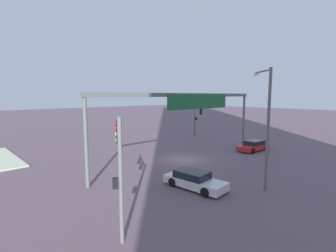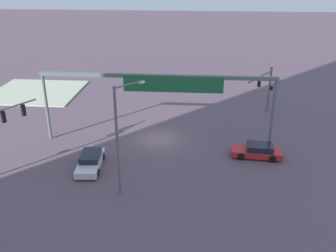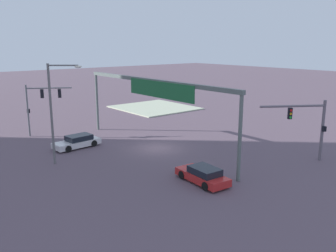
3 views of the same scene
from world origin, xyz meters
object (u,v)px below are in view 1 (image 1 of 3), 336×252
(traffic_signal_opposite_side, at_px, (197,115))
(streetlamp_curved_arm, at_px, (266,120))
(sedan_car_approaching, at_px, (194,180))
(sedan_car_waiting_far, at_px, (253,146))
(traffic_signal_near_corner, at_px, (119,151))

(traffic_signal_opposite_side, distance_m, streetlamp_curved_arm, 21.33)
(traffic_signal_opposite_side, xyz_separation_m, sedan_car_approaching, (16.37, 13.52, -2.96))
(sedan_car_waiting_far, bearing_deg, traffic_signal_near_corner, 15.14)
(traffic_signal_opposite_side, height_order, streetlamp_curved_arm, streetlamp_curved_arm)
(sedan_car_approaching, distance_m, sedan_car_waiting_far, 14.61)
(streetlamp_curved_arm, xyz_separation_m, sedan_car_waiting_far, (-10.82, -6.43, -4.32))
(traffic_signal_near_corner, xyz_separation_m, sedan_car_waiting_far, (-21.02, -4.00, -3.34))
(traffic_signal_near_corner, relative_size, streetlamp_curved_arm, 0.67)
(traffic_signal_opposite_side, xyz_separation_m, sedan_car_waiting_far, (2.07, 10.51, -2.96))
(streetlamp_curved_arm, bearing_deg, sedan_car_approaching, 86.09)
(traffic_signal_near_corner, relative_size, traffic_signal_opposite_side, 1.07)
(traffic_signal_near_corner, height_order, traffic_signal_opposite_side, traffic_signal_near_corner)
(traffic_signal_opposite_side, relative_size, sedan_car_waiting_far, 1.18)
(sedan_car_waiting_far, bearing_deg, streetlamp_curved_arm, 35.11)
(traffic_signal_near_corner, height_order, sedan_car_waiting_far, traffic_signal_near_corner)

